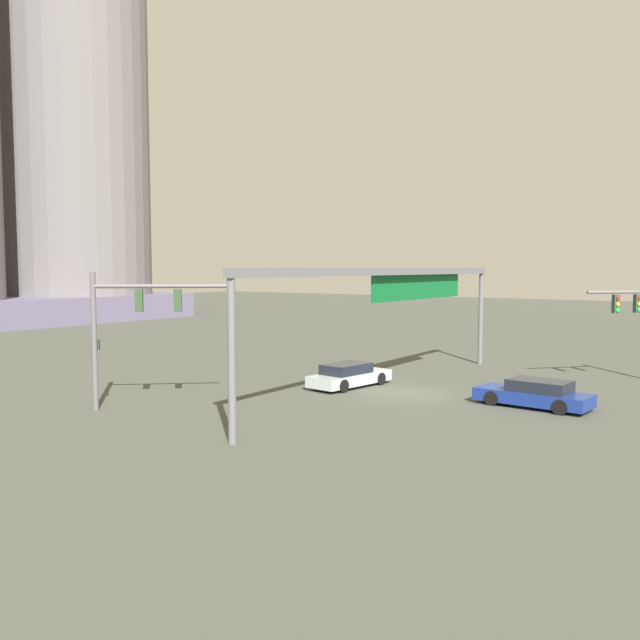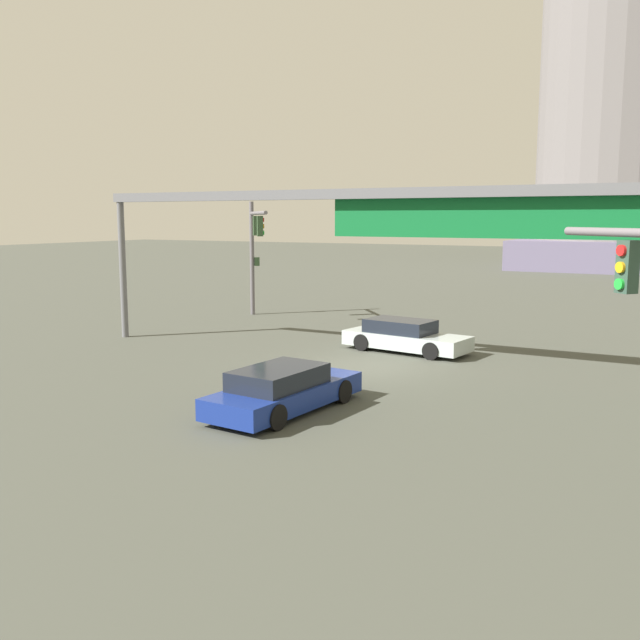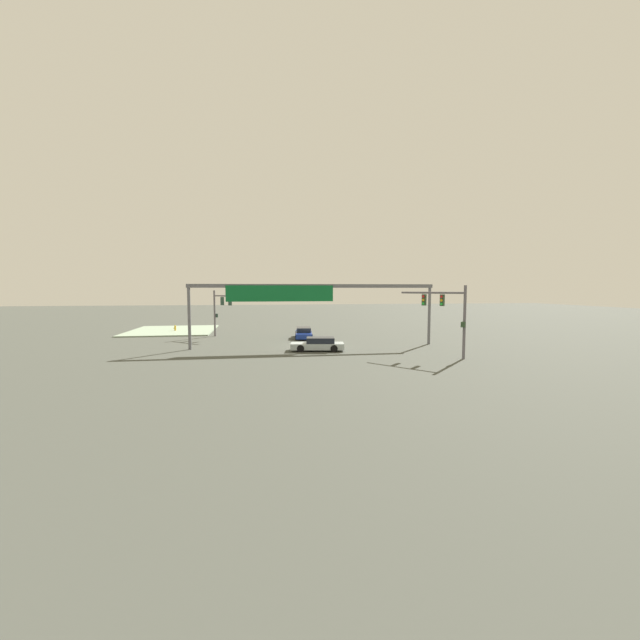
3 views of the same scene
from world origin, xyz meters
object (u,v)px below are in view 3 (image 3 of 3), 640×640
Objects in this scene: sedan_car_approaching at (318,344)px; fire_hydrant_on_curb at (175,328)px; traffic_signal_near_corner at (221,306)px; traffic_signal_opposite_side at (448,309)px; sedan_car_waiting_far at (304,333)px.

sedan_car_approaching is 24.58m from fire_hydrant_on_curb.
traffic_signal_near_corner is 0.92× the size of traffic_signal_opposite_side.
sedan_car_waiting_far is at bearing -4.47° from traffic_signal_opposite_side.
traffic_signal_near_corner is 15.66m from sedan_car_approaching.
traffic_signal_near_corner is 7.59× the size of fire_hydrant_on_curb.
traffic_signal_near_corner is at bearing 134.21° from fire_hydrant_on_curb.
sedan_car_approaching is 0.99× the size of sedan_car_waiting_far.
sedan_car_approaching is at bearing 130.72° from fire_hydrant_on_curb.
traffic_signal_near_corner is 1.09× the size of sedan_car_approaching.
traffic_signal_near_corner is 9.72m from fire_hydrant_on_curb.
traffic_signal_opposite_side reaches higher than traffic_signal_near_corner.
fire_hydrant_on_curb is at bearing 177.03° from traffic_signal_near_corner.
sedan_car_approaching reaches higher than fire_hydrant_on_curb.
traffic_signal_near_corner is 25.82m from traffic_signal_opposite_side.
traffic_signal_near_corner is at bearing 8.99° from traffic_signal_opposite_side.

